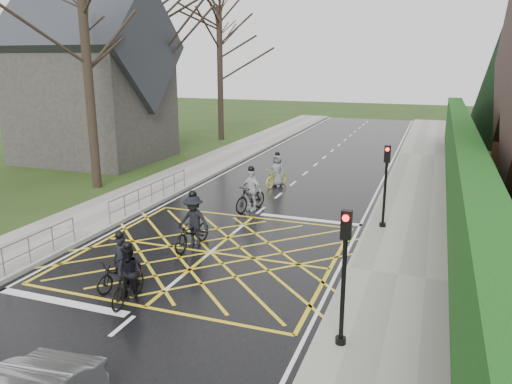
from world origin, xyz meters
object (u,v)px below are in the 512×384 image
Objects in this scene: cyclist_rear at (120,269)px; cyclist_front at (251,194)px; cyclist_lead at (277,175)px; cyclist_mid at (193,227)px; cyclist_back at (129,280)px.

cyclist_rear is 8.10m from cyclist_front.
cyclist_rear is at bearing -77.84° from cyclist_lead.
cyclist_lead is (0.66, 12.36, 0.08)m from cyclist_rear.
cyclist_lead is (-0.22, 4.31, -0.10)m from cyclist_front.
cyclist_rear is 3.48m from cyclist_mid.
cyclist_mid is 8.94m from cyclist_lead.
cyclist_back is 8.74m from cyclist_front.
cyclist_front is 4.32m from cyclist_lead.
cyclist_mid is 4.64m from cyclist_front.
cyclist_rear is at bearing -77.90° from cyclist_front.
cyclist_rear is 0.83× the size of cyclist_mid.
cyclist_mid is (-0.22, 4.12, 0.09)m from cyclist_back.
cyclist_front is at bearing -71.84° from cyclist_lead.
cyclist_front is (0.35, 4.62, -0.02)m from cyclist_mid.
cyclist_rear is 1.03× the size of cyclist_back.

